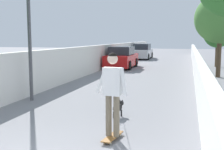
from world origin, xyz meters
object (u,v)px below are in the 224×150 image
at_px(tree_right_distant, 221,19).
at_px(car_far, 142,52).
at_px(car_near, 122,58).
at_px(tree_right_mid, 218,32).
at_px(dog, 118,107).
at_px(skateboard, 113,137).
at_px(person_skateboarder, 113,88).
at_px(lamp_post, 28,8).

distance_m(tree_right_distant, car_far, 14.51).
relative_size(car_near, car_far, 0.94).
bearing_deg(tree_right_distant, tree_right_mid, -3.85).
bearing_deg(tree_right_distant, dog, 159.77).
bearing_deg(tree_right_mid, dog, 165.94).
bearing_deg(car_far, car_near, 180.00).
bearing_deg(dog, tree_right_distant, -20.23).
xyz_separation_m(car_near, car_far, (9.41, -0.00, 0.00)).
relative_size(tree_right_mid, skateboard, 4.68).
xyz_separation_m(tree_right_mid, car_near, (-2.55, 6.66, -1.90)).
relative_size(person_skateboarder, car_near, 0.43).
bearing_deg(car_near, tree_right_mid, -69.04).
xyz_separation_m(tree_right_distant, car_near, (3.45, 6.26, -2.47)).
distance_m(skateboard, dog, 1.81).
height_order(tree_right_distant, skateboard, tree_right_distant).
bearing_deg(car_near, person_skateboarder, -167.82).
height_order(tree_right_mid, dog, tree_right_mid).
bearing_deg(tree_right_mid, person_skateboarder, 168.34).
distance_m(skateboard, car_near, 14.88).
bearing_deg(skateboard, car_far, 7.46).
bearing_deg(tree_right_mid, car_near, 110.96).
distance_m(lamp_post, car_far, 21.01).
relative_size(skateboard, dog, 0.39).
bearing_deg(skateboard, dog, 9.89).
bearing_deg(lamp_post, car_near, -3.00).
height_order(tree_right_distant, car_far, tree_right_distant).
bearing_deg(car_near, skateboard, -167.82).
xyz_separation_m(lamp_post, skateboard, (-3.08, -3.74, -3.10)).
bearing_deg(skateboard, tree_right_distant, -15.74).
distance_m(tree_right_distant, dog, 10.34).
distance_m(tree_right_mid, lamp_post, 15.78).
xyz_separation_m(lamp_post, car_near, (11.44, -0.60, -2.45)).
bearing_deg(skateboard, tree_right_mid, -11.66).
bearing_deg(dog, car_near, 12.49).
relative_size(person_skateboarder, dog, 0.86).
height_order(tree_right_mid, person_skateboarder, tree_right_mid).
height_order(lamp_post, car_far, lamp_post).
height_order(tree_right_mid, skateboard, tree_right_mid).
xyz_separation_m(tree_right_distant, lamp_post, (-7.99, 6.86, -0.02)).
relative_size(lamp_post, skateboard, 5.71).
distance_m(tree_right_mid, car_near, 7.38).
distance_m(lamp_post, person_skateboarder, 5.25).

